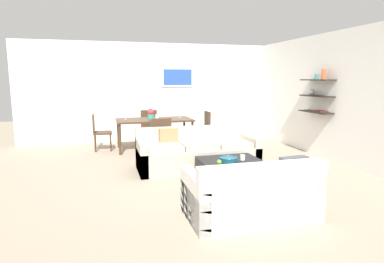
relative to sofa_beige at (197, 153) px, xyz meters
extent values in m
plane|color=gray|center=(-0.05, -0.34, -0.29)|extent=(18.00, 18.00, 0.00)
cube|color=silver|center=(0.25, 3.19, 1.06)|extent=(8.40, 0.06, 2.70)
cube|color=white|center=(0.34, 3.15, 1.48)|extent=(0.95, 0.02, 0.55)
cube|color=#264CB2|center=(0.34, 3.13, 1.48)|extent=(0.81, 0.01, 0.44)
cube|color=silver|center=(2.98, 0.26, 1.06)|extent=(0.06, 8.20, 2.70)
cube|color=black|center=(2.81, 0.27, 1.41)|extent=(0.28, 0.90, 0.02)
cube|color=black|center=(2.81, 0.27, 1.06)|extent=(0.28, 0.90, 0.02)
cube|color=black|center=(2.81, 0.27, 0.71)|extent=(0.28, 0.90, 0.02)
cylinder|color=#D85933|center=(2.81, 0.07, 1.53)|extent=(0.10, 0.10, 0.22)
sphere|color=silver|center=(2.81, 0.45, 1.14)|extent=(0.14, 0.14, 0.14)
cylinder|color=teal|center=(2.81, 0.32, 1.48)|extent=(0.07, 0.07, 0.12)
cube|color=#4C1E19|center=(2.81, 0.12, 0.74)|extent=(0.20, 0.28, 0.03)
cube|color=#B2A893|center=(0.01, -0.04, -0.08)|extent=(2.30, 0.90, 0.42)
cube|color=#B2A893|center=(0.01, 0.33, 0.31)|extent=(2.30, 0.16, 0.36)
cube|color=#B2A893|center=(-1.07, -0.04, 0.01)|extent=(0.14, 0.90, 0.60)
cube|color=#B2A893|center=(1.09, -0.04, 0.01)|extent=(0.14, 0.90, 0.60)
cube|color=#B2A893|center=(-0.67, -0.08, 0.18)|extent=(0.65, 0.70, 0.10)
cube|color=#B2A893|center=(0.01, -0.08, 0.18)|extent=(0.65, 0.70, 0.10)
cube|color=#B2A893|center=(0.68, -0.08, 0.18)|extent=(0.65, 0.70, 0.10)
cube|color=#99724C|center=(-0.53, 0.15, 0.31)|extent=(0.37, 0.14, 0.36)
cube|color=white|center=(0.02, -2.32, -0.08)|extent=(1.58, 0.90, 0.42)
cube|color=white|center=(0.02, -2.69, 0.31)|extent=(1.58, 0.16, 0.36)
cube|color=white|center=(0.74, -2.32, 0.01)|extent=(0.14, 0.90, 0.60)
cube|color=white|center=(-0.70, -2.32, 0.01)|extent=(0.14, 0.90, 0.60)
cube|color=white|center=(0.34, -2.28, 0.18)|extent=(0.63, 0.70, 0.10)
cube|color=white|center=(-0.30, -2.28, 0.18)|extent=(0.63, 0.70, 0.10)
cube|color=#4C4C56|center=(0.52, -2.51, 0.31)|extent=(0.37, 0.16, 0.36)
cube|color=black|center=(0.31, -1.09, -0.10)|extent=(1.01, 1.06, 0.38)
cylinder|color=navy|center=(0.23, -1.09, 0.12)|extent=(0.29, 0.29, 0.07)
torus|color=navy|center=(0.23, -1.09, 0.16)|extent=(0.30, 0.30, 0.02)
cylinder|color=silver|center=(0.50, -1.03, 0.13)|extent=(0.09, 0.09, 0.09)
sphere|color=#669E2D|center=(0.02, -1.21, 0.13)|extent=(0.08, 0.08, 0.08)
cube|color=#422D1E|center=(-0.53, 1.93, 0.44)|extent=(1.83, 0.94, 0.04)
cylinder|color=#422D1E|center=(-1.38, 1.52, 0.06)|extent=(0.06, 0.06, 0.71)
cylinder|color=#422D1E|center=(0.33, 1.52, 0.06)|extent=(0.06, 0.06, 0.71)
cylinder|color=#422D1E|center=(-1.38, 2.35, 0.06)|extent=(0.06, 0.06, 0.71)
cylinder|color=#422D1E|center=(0.33, 2.35, 0.06)|extent=(0.06, 0.06, 0.71)
cube|color=#422D1E|center=(-1.76, 2.15, 0.14)|extent=(0.44, 0.44, 0.04)
cube|color=#422D1E|center=(-1.96, 2.15, 0.37)|extent=(0.04, 0.44, 0.43)
cylinder|color=#422D1E|center=(-1.58, 1.97, -0.09)|extent=(0.04, 0.04, 0.41)
cylinder|color=#422D1E|center=(-1.58, 2.33, -0.09)|extent=(0.04, 0.04, 0.41)
cylinder|color=#422D1E|center=(-1.94, 1.97, -0.09)|extent=(0.04, 0.04, 0.41)
cylinder|color=#422D1E|center=(-1.94, 2.33, -0.09)|extent=(0.04, 0.04, 0.41)
cube|color=#422D1E|center=(-0.53, 2.73, 0.14)|extent=(0.44, 0.44, 0.04)
cube|color=#422D1E|center=(-0.53, 2.93, 0.37)|extent=(0.44, 0.04, 0.43)
cylinder|color=#422D1E|center=(-0.71, 2.55, -0.09)|extent=(0.04, 0.04, 0.41)
cylinder|color=#422D1E|center=(-0.35, 2.55, -0.09)|extent=(0.04, 0.04, 0.41)
cylinder|color=#422D1E|center=(-0.71, 2.91, -0.09)|extent=(0.04, 0.04, 0.41)
cylinder|color=#422D1E|center=(-0.35, 2.91, -0.09)|extent=(0.04, 0.04, 0.41)
cube|color=#422D1E|center=(0.71, 2.15, 0.14)|extent=(0.44, 0.44, 0.04)
cube|color=#422D1E|center=(0.91, 2.15, 0.37)|extent=(0.04, 0.44, 0.43)
cylinder|color=#422D1E|center=(0.53, 2.33, -0.09)|extent=(0.04, 0.04, 0.41)
cylinder|color=#422D1E|center=(0.53, 1.97, -0.09)|extent=(0.04, 0.04, 0.41)
cylinder|color=#422D1E|center=(0.89, 2.33, -0.09)|extent=(0.04, 0.04, 0.41)
cylinder|color=#422D1E|center=(0.89, 1.97, -0.09)|extent=(0.04, 0.04, 0.41)
cube|color=#422D1E|center=(-0.53, 1.14, 0.14)|extent=(0.44, 0.44, 0.04)
cube|color=#422D1E|center=(-0.53, 0.94, 0.37)|extent=(0.44, 0.04, 0.43)
cylinder|color=#422D1E|center=(-0.35, 1.32, -0.09)|extent=(0.04, 0.04, 0.41)
cylinder|color=#422D1E|center=(-0.71, 1.32, -0.09)|extent=(0.04, 0.04, 0.41)
cylinder|color=#422D1E|center=(-0.35, 0.96, -0.09)|extent=(0.04, 0.04, 0.41)
cylinder|color=#422D1E|center=(-0.71, 0.96, -0.09)|extent=(0.04, 0.04, 0.41)
cylinder|color=silver|center=(-1.21, 2.05, 0.46)|extent=(0.06, 0.06, 0.01)
cylinder|color=silver|center=(-1.21, 2.05, 0.50)|extent=(0.01, 0.01, 0.08)
cylinder|color=silver|center=(-1.21, 2.05, 0.58)|extent=(0.08, 0.08, 0.08)
cylinder|color=silver|center=(-0.53, 1.52, 0.46)|extent=(0.06, 0.06, 0.01)
cylinder|color=silver|center=(-0.53, 1.52, 0.50)|extent=(0.01, 0.01, 0.06)
cylinder|color=silver|center=(-0.53, 1.52, 0.57)|extent=(0.07, 0.07, 0.08)
cylinder|color=silver|center=(0.15, 2.05, 0.46)|extent=(0.06, 0.06, 0.01)
cylinder|color=silver|center=(0.15, 2.05, 0.50)|extent=(0.01, 0.01, 0.07)
cylinder|color=silver|center=(0.15, 2.05, 0.58)|extent=(0.07, 0.07, 0.09)
cylinder|color=silver|center=(-0.53, 2.35, 0.46)|extent=(0.06, 0.06, 0.01)
cylinder|color=silver|center=(-0.53, 2.35, 0.50)|extent=(0.01, 0.01, 0.07)
cylinder|color=silver|center=(-0.53, 2.35, 0.58)|extent=(0.07, 0.07, 0.09)
cylinder|color=teal|center=(-0.62, 1.90, 0.52)|extent=(0.15, 0.15, 0.12)
sphere|color=red|center=(-0.62, 1.90, 0.64)|extent=(0.16, 0.16, 0.16)
camera|label=1|loc=(-1.71, -5.92, 1.43)|focal=30.39mm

